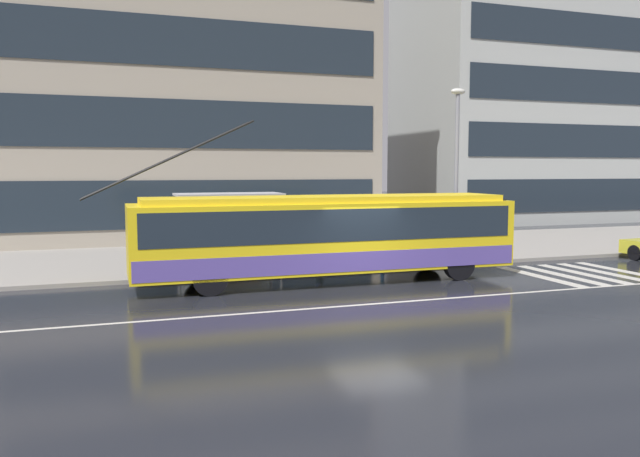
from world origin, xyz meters
TOP-DOWN VIEW (x-y plane):
  - ground_plane at (0.00, 0.00)m, footprint 160.00×160.00m
  - sidewalk_slab at (0.00, 9.04)m, footprint 80.00×10.00m
  - crosswalk_stripe_edge_near at (6.51, 1.02)m, footprint 0.44×4.40m
  - crosswalk_stripe_inner_a at (7.41, 1.02)m, footprint 0.44×4.40m
  - crosswalk_stripe_center at (8.31, 1.02)m, footprint 0.44×4.40m
  - crosswalk_stripe_inner_b at (9.21, 1.02)m, footprint 0.44×4.40m
  - crosswalk_stripe_edge_far at (10.11, 1.02)m, footprint 0.44×4.40m
  - lane_centre_line at (0.00, -1.20)m, footprint 72.00×0.14m
  - trolleybus at (-0.67, 2.44)m, footprint 13.71×2.58m
  - bus_shelter at (-3.19, 6.40)m, footprint 3.85×1.77m
  - pedestrian_at_shelter at (0.51, 6.93)m, footprint 0.99×0.99m
  - pedestrian_approaching_curb at (2.90, 6.00)m, footprint 1.14×1.14m
  - street_lamp at (5.46, 4.79)m, footprint 0.60×0.32m
  - office_tower_corner_left at (-3.32, 19.67)m, footprint 19.26×13.29m
  - office_tower_corner_right at (24.85, 22.38)m, footprint 23.74×10.47m

SIDE VIEW (x-z plane):
  - ground_plane at x=0.00m, z-range 0.00..0.00m
  - lane_centre_line at x=0.00m, z-range 0.00..0.01m
  - crosswalk_stripe_edge_near at x=6.51m, z-range 0.00..0.01m
  - crosswalk_stripe_inner_a at x=7.41m, z-range 0.00..0.01m
  - crosswalk_stripe_center at x=8.31m, z-range 0.00..0.01m
  - crosswalk_stripe_inner_b at x=9.21m, z-range 0.00..0.01m
  - crosswalk_stripe_edge_far at x=10.11m, z-range 0.00..0.01m
  - sidewalk_slab at x=0.00m, z-range 0.00..0.14m
  - trolleybus at x=-0.67m, z-range -1.02..4.11m
  - pedestrian_at_shelter at x=0.51m, z-range 0.69..2.71m
  - pedestrian_approaching_curb at x=2.90m, z-range 0.79..2.85m
  - bus_shelter at x=-3.19m, z-range 0.80..3.45m
  - street_lamp at x=5.46m, z-range 0.75..7.36m
  - office_tower_corner_left at x=-3.32m, z-range 0.01..19.07m
  - office_tower_corner_right at x=24.85m, z-range 0.01..29.06m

